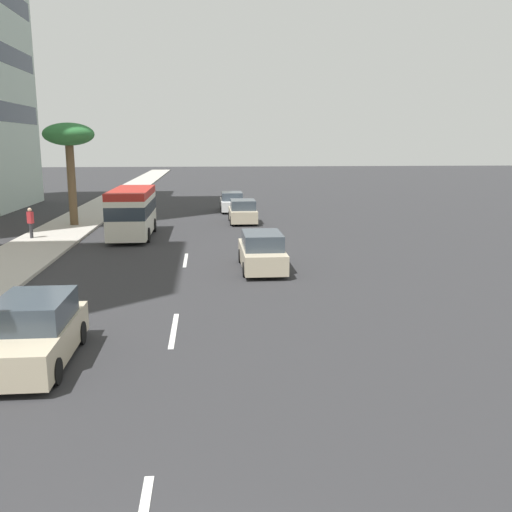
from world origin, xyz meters
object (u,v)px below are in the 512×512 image
at_px(car_fourth, 33,333).
at_px(pedestrian_near_lamp, 31,221).
at_px(car_second, 243,212).
at_px(car_third, 262,252).
at_px(palm_tree, 69,139).
at_px(minibus_lead, 132,211).
at_px(car_fifth, 232,202).

bearing_deg(car_fourth, pedestrian_near_lamp, -163.33).
xyz_separation_m(car_second, car_fourth, (-24.92, 6.97, 0.02)).
height_order(car_second, car_third, car_third).
relative_size(car_second, pedestrian_near_lamp, 2.34).
height_order(pedestrian_near_lamp, palm_tree, palm_tree).
bearing_deg(pedestrian_near_lamp, minibus_lead, 35.58).
bearing_deg(pedestrian_near_lamp, car_second, 54.52).
xyz_separation_m(car_third, car_fourth, (-10.17, 6.84, 0.00)).
bearing_deg(car_fourth, car_second, 164.38).
bearing_deg(car_second, car_fifth, 3.74).
distance_m(minibus_lead, palm_tree, 7.64).
bearing_deg(pedestrian_near_lamp, car_fourth, -44.59).
bearing_deg(pedestrian_near_lamp, car_third, -6.04).
bearing_deg(car_fifth, car_second, -176.26).
bearing_deg(palm_tree, pedestrian_near_lamp, 166.79).
distance_m(car_second, palm_tree, 12.46).
xyz_separation_m(car_second, car_third, (-14.76, 0.13, 0.02)).
bearing_deg(minibus_lead, pedestrian_near_lamp, -83.16).
relative_size(car_third, car_fifth, 1.03).
distance_m(car_fifth, pedestrian_near_lamp, 17.75).
distance_m(car_third, pedestrian_near_lamp, 15.20).
height_order(car_third, pedestrian_near_lamp, pedestrian_near_lamp).
bearing_deg(car_second, pedestrian_near_lamp, 115.77).
bearing_deg(minibus_lead, palm_tree, -135.59).
bearing_deg(pedestrian_near_lamp, palm_tree, 105.53).
height_order(minibus_lead, car_second, minibus_lead).
distance_m(car_fourth, pedestrian_near_lamp, 19.67).
height_order(minibus_lead, pedestrian_near_lamp, minibus_lead).
distance_m(car_fourth, car_fifth, 32.42).
bearing_deg(car_fourth, car_third, 146.07).
bearing_deg(car_second, car_third, 179.51).
xyz_separation_m(car_second, palm_tree, (-0.85, 11.38, 5.02)).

